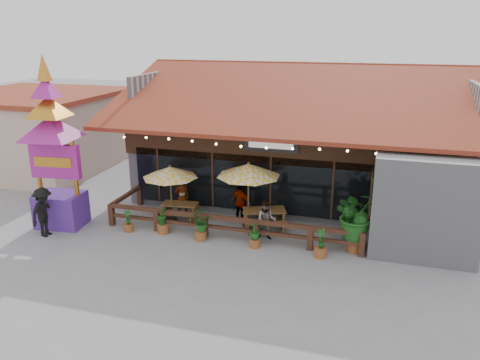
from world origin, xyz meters
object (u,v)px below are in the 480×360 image
(picnic_table_left, at_px, (180,208))
(pedestrian, at_px, (44,212))
(umbrella_right, at_px, (249,170))
(umbrella_left, at_px, (170,172))
(picnic_table_right, at_px, (264,216))
(thai_sign_tower, at_px, (51,132))
(tropical_plant, at_px, (357,216))

(picnic_table_left, distance_m, pedestrian, 5.23)
(umbrella_right, relative_size, picnic_table_left, 2.00)
(pedestrian, bearing_deg, umbrella_right, -64.34)
(umbrella_left, xyz_separation_m, picnic_table_right, (3.84, 0.29, -1.55))
(umbrella_left, relative_size, picnic_table_left, 1.68)
(thai_sign_tower, height_order, pedestrian, thai_sign_tower)
(picnic_table_left, xyz_separation_m, pedestrian, (-4.29, -2.94, 0.49))
(umbrella_right, distance_m, thai_sign_tower, 7.66)
(picnic_table_right, bearing_deg, pedestrian, -159.10)
(picnic_table_right, bearing_deg, tropical_plant, -15.71)
(picnic_table_left, distance_m, picnic_table_right, 3.57)
(thai_sign_tower, bearing_deg, pedestrian, -87.93)
(umbrella_left, distance_m, thai_sign_tower, 4.73)
(umbrella_right, height_order, tropical_plant, umbrella_right)
(thai_sign_tower, bearing_deg, picnic_table_right, 13.92)
(picnic_table_right, xyz_separation_m, tropical_plant, (3.58, -1.01, 0.78))
(umbrella_left, relative_size, tropical_plant, 1.16)
(umbrella_left, distance_m, umbrella_right, 3.21)
(picnic_table_right, xyz_separation_m, thai_sign_tower, (-7.91, -1.96, 3.30))
(umbrella_right, bearing_deg, thai_sign_tower, -164.69)
(umbrella_left, relative_size, thai_sign_tower, 0.37)
(umbrella_left, xyz_separation_m, pedestrian, (-4.03, -2.71, -1.12))
(umbrella_left, relative_size, pedestrian, 1.39)
(umbrella_left, bearing_deg, thai_sign_tower, -157.70)
(tropical_plant, relative_size, pedestrian, 1.20)
(tropical_plant, distance_m, pedestrian, 11.63)
(picnic_table_left, height_order, thai_sign_tower, thai_sign_tower)
(picnic_table_right, xyz_separation_m, pedestrian, (-7.87, -3.00, 0.43))
(umbrella_right, distance_m, picnic_table_right, 1.93)
(umbrella_left, height_order, umbrella_right, umbrella_right)
(umbrella_left, bearing_deg, picnic_table_left, 41.13)
(umbrella_left, xyz_separation_m, tropical_plant, (7.42, -0.72, -0.76))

